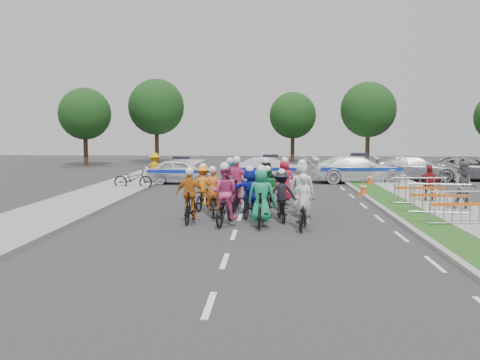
# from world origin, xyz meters

# --- Properties ---
(ground) EXTENTS (90.00, 90.00, 0.00)m
(ground) POSITION_xyz_m (0.00, 0.00, 0.00)
(ground) COLOR #28282B
(ground) RESTS_ON ground
(curb_right) EXTENTS (0.20, 60.00, 0.12)m
(curb_right) POSITION_xyz_m (5.10, 5.00, 0.06)
(curb_right) COLOR gray
(curb_right) RESTS_ON ground
(grass_strip) EXTENTS (1.20, 60.00, 0.11)m
(grass_strip) POSITION_xyz_m (5.80, 5.00, 0.06)
(grass_strip) COLOR #1C4817
(grass_strip) RESTS_ON ground
(sidewalk_right) EXTENTS (2.40, 60.00, 0.13)m
(sidewalk_right) POSITION_xyz_m (7.60, 5.00, 0.07)
(sidewalk_right) COLOR gray
(sidewalk_right) RESTS_ON ground
(sidewalk_left) EXTENTS (3.00, 60.00, 0.13)m
(sidewalk_left) POSITION_xyz_m (-6.50, 5.00, 0.07)
(sidewalk_left) COLOR gray
(sidewalk_left) RESTS_ON ground
(rider_0) EXTENTS (0.83, 1.71, 1.67)m
(rider_0) POSITION_xyz_m (1.97, 0.95, 0.56)
(rider_0) COLOR black
(rider_0) RESTS_ON ground
(rider_1) EXTENTS (0.83, 1.83, 1.89)m
(rider_1) POSITION_xyz_m (0.74, 1.26, 0.73)
(rider_1) COLOR black
(rider_1) RESTS_ON ground
(rider_2) EXTENTS (1.00, 1.99, 1.94)m
(rider_2) POSITION_xyz_m (-0.39, 1.59, 0.72)
(rider_2) COLOR black
(rider_2) RESTS_ON ground
(rider_3) EXTENTS (0.90, 1.70, 1.76)m
(rider_3) POSITION_xyz_m (-1.50, 1.84, 0.68)
(rider_3) COLOR black
(rider_3) RESTS_ON ground
(rider_4) EXTENTS (0.99, 1.71, 1.69)m
(rider_4) POSITION_xyz_m (1.36, 2.38, 0.66)
(rider_4) COLOR black
(rider_4) RESTS_ON ground
(rider_5) EXTENTS (1.45, 1.72, 1.75)m
(rider_5) POSITION_xyz_m (0.33, 2.94, 0.74)
(rider_5) COLOR black
(rider_5) RESTS_ON ground
(rider_6) EXTENTS (0.78, 1.73, 1.71)m
(rider_6) POSITION_xyz_m (-0.93, 3.21, 0.57)
(rider_6) COLOR black
(rider_6) RESTS_ON ground
(rider_7) EXTENTS (0.82, 1.85, 1.94)m
(rider_7) POSITION_xyz_m (2.07, 3.36, 0.75)
(rider_7) COLOR black
(rider_7) RESTS_ON ground
(rider_8) EXTENTS (0.75, 1.70, 1.69)m
(rider_8) POSITION_xyz_m (0.91, 3.90, 0.63)
(rider_8) COLOR black
(rider_8) RESTS_ON ground
(rider_9) EXTENTS (1.00, 1.89, 1.98)m
(rider_9) POSITION_xyz_m (-0.21, 4.58, 0.76)
(rider_9) COLOR black
(rider_9) RESTS_ON ground
(rider_10) EXTENTS (1.04, 1.76, 1.72)m
(rider_10) POSITION_xyz_m (-1.43, 4.63, 0.67)
(rider_10) COLOR black
(rider_10) RESTS_ON ground
(rider_11) EXTENTS (1.52, 1.81, 1.86)m
(rider_11) POSITION_xyz_m (0.84, 5.51, 0.78)
(rider_11) COLOR black
(rider_11) RESTS_ON ground
(rider_12) EXTENTS (0.73, 1.86, 1.87)m
(rider_12) POSITION_xyz_m (-0.53, 5.72, 0.62)
(rider_12) COLOR black
(rider_12) RESTS_ON ground
(rider_13) EXTENTS (0.83, 1.83, 1.88)m
(rider_13) POSITION_xyz_m (1.56, 6.10, 0.73)
(rider_13) COLOR black
(rider_13) RESTS_ON ground
(police_car_0) EXTENTS (3.96, 1.71, 1.33)m
(police_car_0) POSITION_xyz_m (-3.81, 13.98, 0.67)
(police_car_0) COLOR white
(police_car_0) RESTS_ON ground
(police_car_1) EXTENTS (4.22, 1.67, 1.37)m
(police_car_1) POSITION_xyz_m (1.00, 15.56, 0.68)
(police_car_1) COLOR white
(police_car_1) RESTS_ON ground
(police_car_2) EXTENTS (5.15, 2.15, 1.49)m
(police_car_2) POSITION_xyz_m (5.85, 14.94, 0.74)
(police_car_2) COLOR white
(police_car_2) RESTS_ON ground
(civilian_sedan) EXTENTS (5.10, 2.60, 1.42)m
(civilian_sedan) POSITION_xyz_m (9.38, 16.61, 0.71)
(civilian_sedan) COLOR #A8A8AC
(civilian_sedan) RESTS_ON ground
(civilian_suv) EXTENTS (5.19, 2.81, 1.38)m
(civilian_suv) POSITION_xyz_m (12.57, 16.76, 0.69)
(civilian_suv) COLOR slate
(civilian_suv) RESTS_ON ground
(spectator_1) EXTENTS (0.98, 0.81, 1.84)m
(spectator_1) POSITION_xyz_m (7.80, 4.29, 0.92)
(spectator_1) COLOR #56575B
(spectator_1) RESTS_ON ground
(spectator_2) EXTENTS (0.97, 0.57, 1.55)m
(spectator_2) POSITION_xyz_m (7.20, 6.51, 0.77)
(spectator_2) COLOR maroon
(spectator_2) RESTS_ON ground
(marshal_hiviz) EXTENTS (1.17, 0.77, 1.69)m
(marshal_hiviz) POSITION_xyz_m (-5.18, 13.60, 0.84)
(marshal_hiviz) COLOR orange
(marshal_hiviz) RESTS_ON ground
(barrier_0) EXTENTS (2.03, 0.65, 1.12)m
(barrier_0) POSITION_xyz_m (6.70, 1.43, 0.56)
(barrier_0) COLOR #A5A8AD
(barrier_0) RESTS_ON ground
(barrier_1) EXTENTS (2.04, 0.73, 1.12)m
(barrier_1) POSITION_xyz_m (6.70, 3.55, 0.56)
(barrier_1) COLOR #A5A8AD
(barrier_1) RESTS_ON ground
(barrier_2) EXTENTS (2.01, 0.55, 1.12)m
(barrier_2) POSITION_xyz_m (6.70, 5.91, 0.56)
(barrier_2) COLOR #A5A8AD
(barrier_2) RESTS_ON ground
(cone_0) EXTENTS (0.40, 0.40, 0.70)m
(cone_0) POSITION_xyz_m (5.08, 8.86, 0.34)
(cone_0) COLOR #F24C0C
(cone_0) RESTS_ON ground
(cone_1) EXTENTS (0.40, 0.40, 0.70)m
(cone_1) POSITION_xyz_m (6.20, 13.41, 0.34)
(cone_1) COLOR #F24C0C
(cone_1) RESTS_ON ground
(parked_bike) EXTENTS (1.92, 0.68, 1.01)m
(parked_bike) POSITION_xyz_m (-5.80, 11.39, 0.50)
(parked_bike) COLOR black
(parked_bike) RESTS_ON ground
(tree_0) EXTENTS (4.20, 4.20, 6.30)m
(tree_0) POSITION_xyz_m (-14.00, 28.00, 4.19)
(tree_0) COLOR #382619
(tree_0) RESTS_ON ground
(tree_1) EXTENTS (4.55, 4.55, 6.82)m
(tree_1) POSITION_xyz_m (9.00, 30.00, 4.54)
(tree_1) COLOR #382619
(tree_1) RESTS_ON ground
(tree_3) EXTENTS (4.90, 4.90, 7.35)m
(tree_3) POSITION_xyz_m (-9.00, 32.00, 4.89)
(tree_3) COLOR #382619
(tree_3) RESTS_ON ground
(tree_4) EXTENTS (4.20, 4.20, 6.30)m
(tree_4) POSITION_xyz_m (3.00, 34.00, 4.19)
(tree_4) COLOR #382619
(tree_4) RESTS_ON ground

